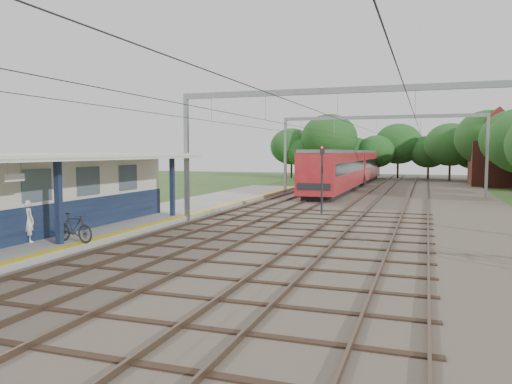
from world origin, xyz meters
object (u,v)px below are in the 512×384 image
at_px(bicycle, 74,228).
at_px(train, 351,167).
at_px(signal_post, 322,172).
at_px(person, 28,221).

bearing_deg(bicycle, train, 0.79).
xyz_separation_m(train, signal_post, (1.85, -24.88, 0.46)).
relative_size(train, signal_post, 8.80).
xyz_separation_m(person, signal_post, (8.66, 14.64, 1.46)).
distance_m(person, bicycle, 1.82).
xyz_separation_m(person, train, (6.81, 39.53, 1.00)).
distance_m(person, train, 40.12).
bearing_deg(bicycle, person, 116.37).
bearing_deg(person, bicycle, -147.79).
height_order(person, bicycle, person).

